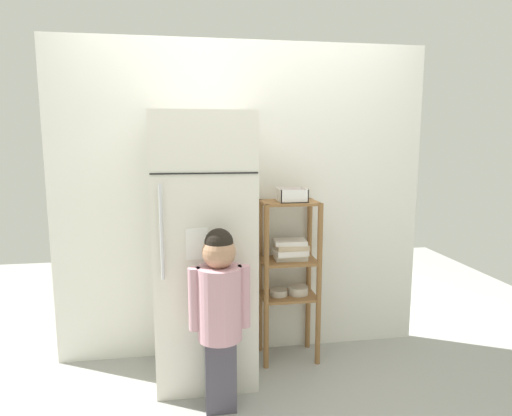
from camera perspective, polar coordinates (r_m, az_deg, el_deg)
name	(u,v)px	position (r m, az deg, el deg)	size (l,w,h in m)	color
ground_plane	(251,371)	(3.12, -0.70, -20.52)	(6.00, 6.00, 0.00)	#999993
kitchen_wall_back	(244,202)	(3.08, -1.62, 0.77)	(2.61, 0.03, 2.20)	silver
refrigerator	(204,249)	(2.80, -6.77, -5.31)	(0.61, 0.59, 1.70)	silver
child_standing	(220,302)	(2.48, -4.78, -12.21)	(0.34, 0.25, 1.06)	#45414C
pantry_shelf_unit	(289,265)	(3.05, 4.39, -7.47)	(0.40, 0.29, 1.12)	olive
fruit_bin	(293,196)	(2.94, 4.89, 1.54)	(0.19, 0.16, 0.09)	white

